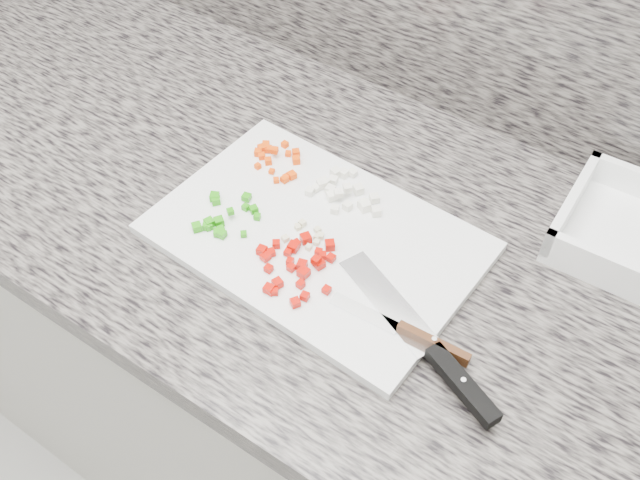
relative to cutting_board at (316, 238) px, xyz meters
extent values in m
cube|color=beige|center=(-0.06, 0.05, -0.48)|extent=(3.92, 0.62, 0.86)
cube|color=#625C56|center=(-0.06, 0.05, -0.03)|extent=(3.96, 0.64, 0.04)
cube|color=white|center=(0.00, 0.00, 0.00)|extent=(0.43, 0.30, 0.01)
cube|color=#EF4405|center=(-0.12, 0.10, 0.01)|extent=(0.01, 0.01, 0.01)
cube|color=#EF4405|center=(-0.14, 0.12, 0.01)|extent=(0.01, 0.01, 0.01)
cube|color=#EF4405|center=(-0.15, 0.09, 0.01)|extent=(0.01, 0.01, 0.01)
cube|color=#EF4405|center=(-0.09, 0.06, 0.01)|extent=(0.01, 0.01, 0.01)
cube|color=#EF4405|center=(-0.13, 0.07, 0.01)|extent=(0.01, 0.01, 0.01)
cube|color=#EF4405|center=(-0.12, 0.06, 0.01)|extent=(0.01, 0.01, 0.01)
cube|color=#EF4405|center=(-0.10, 0.05, 0.01)|extent=(0.01, 0.01, 0.01)
cube|color=#EF4405|center=(-0.16, 0.10, 0.01)|extent=(0.01, 0.01, 0.01)
cube|color=#EF4405|center=(-0.15, 0.08, 0.01)|extent=(0.01, 0.01, 0.01)
cube|color=#EF4405|center=(-0.14, 0.06, 0.01)|extent=(0.01, 0.01, 0.01)
cube|color=#EF4405|center=(-0.10, 0.10, 0.01)|extent=(0.01, 0.01, 0.01)
cube|color=#EF4405|center=(-0.16, 0.09, 0.01)|extent=(0.01, 0.01, 0.01)
cube|color=#EF4405|center=(-0.13, 0.09, 0.02)|extent=(0.01, 0.01, 0.01)
cube|color=#EF4405|center=(-0.16, 0.08, 0.01)|extent=(0.01, 0.01, 0.01)
cube|color=#EF4405|center=(-0.11, 0.11, 0.01)|extent=(0.01, 0.01, 0.01)
cube|color=#EF4405|center=(-0.09, 0.06, 0.01)|extent=(0.01, 0.01, 0.01)
cube|color=#EF4405|center=(-0.09, 0.07, 0.01)|extent=(0.01, 0.01, 0.01)
cube|color=white|center=(0.03, 0.08, 0.01)|extent=(0.01, 0.01, 0.01)
cube|color=white|center=(0.01, 0.06, 0.01)|extent=(0.01, 0.01, 0.01)
cube|color=white|center=(-0.03, 0.07, 0.01)|extent=(0.01, 0.01, 0.01)
cube|color=white|center=(-0.04, 0.08, 0.01)|extent=(0.02, 0.02, 0.01)
cube|color=white|center=(-0.02, 0.12, 0.01)|extent=(0.01, 0.01, 0.01)
cube|color=white|center=(0.00, 0.10, 0.01)|extent=(0.02, 0.02, 0.01)
cube|color=white|center=(-0.05, 0.06, 0.01)|extent=(0.01, 0.01, 0.01)
cube|color=white|center=(-0.05, 0.07, 0.01)|extent=(0.01, 0.01, 0.01)
cube|color=white|center=(-0.01, 0.07, 0.02)|extent=(0.02, 0.02, 0.01)
cube|color=white|center=(-0.04, 0.08, 0.01)|extent=(0.02, 0.02, 0.01)
cube|color=white|center=(0.00, 0.05, 0.01)|extent=(0.01, 0.01, 0.01)
cube|color=white|center=(-0.03, 0.11, 0.01)|extent=(0.01, 0.01, 0.01)
cube|color=white|center=(0.05, 0.07, 0.01)|extent=(0.02, 0.02, 0.01)
cube|color=white|center=(0.03, 0.07, 0.01)|extent=(0.02, 0.02, 0.01)
cube|color=white|center=(0.03, 0.08, 0.01)|extent=(0.02, 0.02, 0.01)
cube|color=white|center=(-0.03, 0.09, 0.01)|extent=(0.01, 0.01, 0.01)
cube|color=white|center=(-0.02, 0.07, 0.01)|extent=(0.02, 0.02, 0.01)
cube|color=white|center=(0.03, 0.09, 0.01)|extent=(0.02, 0.02, 0.01)
cube|color=white|center=(0.03, 0.08, 0.01)|extent=(0.02, 0.02, 0.01)
cube|color=white|center=(-0.04, 0.11, 0.01)|extent=(0.02, 0.02, 0.01)
cube|color=white|center=(0.00, 0.08, 0.02)|extent=(0.02, 0.02, 0.01)
cube|color=#24930D|center=(-0.13, -0.07, 0.01)|extent=(0.01, 0.01, 0.01)
cube|color=#24930D|center=(-0.10, -0.02, 0.01)|extent=(0.01, 0.01, 0.01)
cube|color=#24930D|center=(-0.09, -0.01, 0.01)|extent=(0.01, 0.01, 0.01)
cube|color=#24930D|center=(-0.11, -0.07, 0.01)|extent=(0.01, 0.01, 0.01)
cube|color=#24930D|center=(-0.11, -0.04, 0.02)|extent=(0.01, 0.01, 0.01)
cube|color=#24930D|center=(-0.12, -0.06, 0.01)|extent=(0.02, 0.02, 0.01)
cube|color=#24930D|center=(-0.11, 0.00, 0.01)|extent=(0.01, 0.01, 0.01)
cube|color=#24930D|center=(-0.08, -0.06, 0.01)|extent=(0.01, 0.01, 0.01)
cube|color=#24930D|center=(-0.15, -0.03, 0.01)|extent=(0.02, 0.02, 0.01)
cube|color=#24930D|center=(-0.10, -0.07, 0.01)|extent=(0.01, 0.01, 0.01)
cube|color=#24930D|center=(-0.14, -0.03, 0.01)|extent=(0.02, 0.02, 0.01)
cube|color=#24930D|center=(-0.08, -0.02, 0.01)|extent=(0.01, 0.01, 0.01)
cube|color=#24930D|center=(-0.12, -0.07, 0.01)|extent=(0.01, 0.01, 0.01)
cube|color=#24930D|center=(-0.11, -0.07, 0.01)|extent=(0.02, 0.02, 0.01)
cube|color=#24930D|center=(-0.13, -0.08, 0.01)|extent=(0.02, 0.02, 0.01)
cube|color=#24930D|center=(-0.12, -0.07, 0.01)|extent=(0.01, 0.01, 0.01)
cube|color=#B80B02|center=(-0.01, -0.05, 0.01)|extent=(0.01, 0.01, 0.01)
cube|color=#B80B02|center=(-0.01, -0.08, 0.01)|extent=(0.01, 0.01, 0.01)
cube|color=#B80B02|center=(0.02, -0.03, 0.01)|extent=(0.01, 0.01, 0.01)
cube|color=#B80B02|center=(0.05, -0.09, 0.01)|extent=(0.01, 0.01, 0.01)
cube|color=#B80B02|center=(0.04, -0.11, 0.01)|extent=(0.02, 0.02, 0.01)
cube|color=#B80B02|center=(0.03, -0.05, 0.02)|extent=(0.01, 0.01, 0.01)
cube|color=#B80B02|center=(0.01, -0.11, 0.01)|extent=(0.01, 0.01, 0.01)
cube|color=#B80B02|center=(0.03, -0.03, 0.01)|extent=(0.01, 0.01, 0.01)
cube|color=#B80B02|center=(0.03, -0.01, 0.01)|extent=(0.02, 0.02, 0.01)
cube|color=#B80B02|center=(-0.03, -0.07, 0.01)|extent=(0.01, 0.01, 0.01)
cube|color=#B80B02|center=(0.01, -0.07, 0.01)|extent=(0.01, 0.01, 0.01)
cube|color=#B80B02|center=(0.04, -0.03, 0.01)|extent=(0.01, 0.01, 0.01)
cube|color=#B80B02|center=(0.03, -0.08, 0.01)|extent=(0.01, 0.01, 0.01)
cube|color=#B80B02|center=(0.01, -0.10, 0.01)|extent=(0.01, 0.01, 0.01)
cube|color=#B80B02|center=(0.03, -0.07, 0.01)|extent=(0.01, 0.01, 0.01)
cube|color=#B80B02|center=(0.02, -0.06, 0.01)|extent=(0.01, 0.01, 0.01)
cube|color=#B80B02|center=(0.03, -0.04, 0.01)|extent=(0.01, 0.01, 0.01)
cube|color=#B80B02|center=(0.01, -0.11, 0.01)|extent=(0.01, 0.01, 0.01)
cube|color=#B80B02|center=(0.00, -0.06, 0.01)|extent=(0.01, 0.01, 0.01)
cube|color=#B80B02|center=(0.01, -0.11, 0.01)|extent=(0.01, 0.01, 0.01)
cube|color=#B80B02|center=(-0.03, -0.05, 0.01)|extent=(0.01, 0.01, 0.01)
cube|color=#B80B02|center=(-0.03, -0.06, 0.01)|extent=(0.01, 0.01, 0.01)
cube|color=#B80B02|center=(0.06, -0.07, 0.01)|extent=(0.01, 0.01, 0.01)
cube|color=#B80B02|center=(-0.01, -0.03, 0.01)|extent=(0.01, 0.01, 0.01)
cube|color=#B80B02|center=(-0.01, -0.04, 0.01)|extent=(0.01, 0.01, 0.01)
cube|color=#B80B02|center=(-0.04, -0.07, 0.01)|extent=(0.01, 0.01, 0.01)
cube|color=#B80B02|center=(0.03, -0.04, 0.01)|extent=(0.02, 0.02, 0.01)
cube|color=#B80B02|center=(0.00, -0.02, 0.01)|extent=(0.02, 0.02, 0.01)
cube|color=beige|center=(0.00, 0.00, 0.01)|extent=(0.01, 0.01, 0.01)
cube|color=beige|center=(-0.02, 0.00, 0.01)|extent=(0.01, 0.01, 0.01)
cube|color=beige|center=(0.01, -0.01, 0.01)|extent=(0.01, 0.01, 0.01)
cube|color=beige|center=(0.01, 0.00, 0.01)|extent=(0.01, 0.01, 0.01)
cube|color=beige|center=(0.01, -0.03, 0.01)|extent=(0.01, 0.01, 0.01)
cube|color=beige|center=(-0.03, -0.03, 0.01)|extent=(0.01, 0.01, 0.01)
cube|color=beige|center=(-0.02, -0.01, 0.01)|extent=(0.01, 0.01, 0.01)
cube|color=beige|center=(0.01, -0.01, 0.01)|extent=(0.01, 0.01, 0.01)
cube|color=beige|center=(-0.03, 0.00, 0.01)|extent=(0.01, 0.01, 0.01)
cube|color=beige|center=(-0.01, -0.01, 0.01)|extent=(0.01, 0.01, 0.01)
cube|color=beige|center=(0.00, 0.01, 0.01)|extent=(0.01, 0.01, 0.01)
cube|color=white|center=(0.14, -0.04, 0.01)|extent=(0.17, 0.10, 0.00)
cube|color=black|center=(0.26, -0.10, 0.01)|extent=(0.11, 0.06, 0.02)
cylinder|color=white|center=(0.26, -0.10, 0.02)|extent=(0.01, 0.01, 0.00)
cube|color=white|center=(0.12, -0.07, 0.01)|extent=(0.09, 0.02, 0.00)
cube|color=#4E2913|center=(0.21, -0.07, 0.01)|extent=(0.09, 0.01, 0.02)
cylinder|color=white|center=(0.21, -0.07, 0.02)|extent=(0.01, 0.01, 0.00)
cube|color=white|center=(0.26, 0.22, 0.03)|extent=(0.02, 0.18, 0.04)
camera|label=1|loc=(0.35, -0.51, 0.70)|focal=40.00mm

